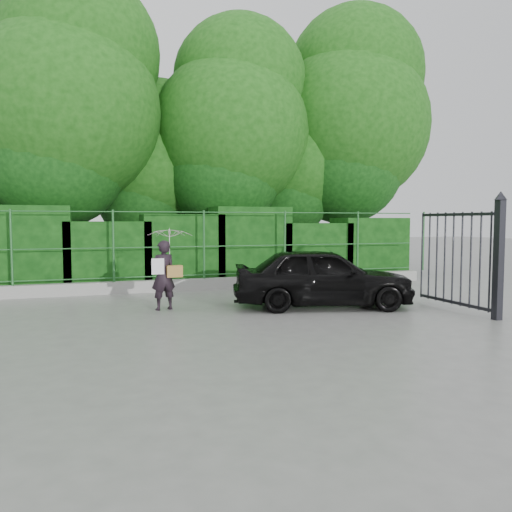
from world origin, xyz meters
name	(u,v)px	position (x,y,z in m)	size (l,w,h in m)	color
ground	(239,324)	(0.00, 0.00, 0.00)	(80.00, 80.00, 0.00)	gray
kerb	(189,285)	(0.00, 4.50, 0.15)	(14.00, 0.25, 0.30)	#9E9E99
fence	(197,245)	(0.22, 4.50, 1.20)	(14.13, 0.06, 1.80)	#225A28
hedge	(180,251)	(-0.06, 5.50, 0.99)	(14.20, 1.20, 2.22)	black
trees	(203,135)	(1.14, 7.74, 4.62)	(17.10, 6.15, 8.08)	black
gate	(479,254)	(4.60, -0.72, 1.19)	(0.22, 2.33, 2.36)	black
woman	(168,255)	(-0.95, 1.86, 1.12)	(0.92, 0.93, 1.69)	black
car	(322,277)	(2.16, 1.08, 0.64)	(1.51, 3.75, 1.28)	black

